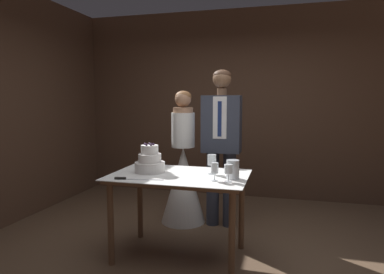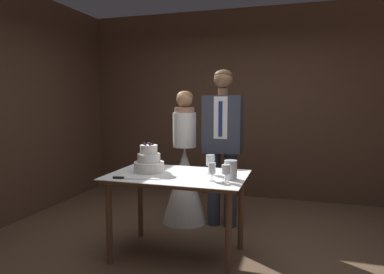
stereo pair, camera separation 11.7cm
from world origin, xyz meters
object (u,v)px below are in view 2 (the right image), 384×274
at_px(bride, 185,175).
at_px(hurricane_candle, 231,170).
at_px(tiered_cake, 149,161).
at_px(cake_knife, 127,178).
at_px(wine_glass_middle, 212,169).
at_px(wine_glass_near, 226,170).
at_px(cake_table, 178,185).
at_px(wine_glass_far, 210,161).
at_px(groom, 223,139).

bearing_deg(bride, hurricane_candle, -52.15).
bearing_deg(tiered_cake, cake_knife, -99.31).
relative_size(wine_glass_middle, bride, 0.10).
distance_m(tiered_cake, wine_glass_near, 0.82).
relative_size(cake_table, wine_glass_far, 6.89).
distance_m(cake_knife, groom, 1.38).
relative_size(tiered_cake, wine_glass_far, 1.57).
bearing_deg(wine_glass_far, hurricane_candle, -32.17).
distance_m(cake_knife, wine_glass_far, 0.78).
height_order(cake_knife, wine_glass_near, wine_glass_near).
bearing_deg(cake_table, wine_glass_near, -18.88).
distance_m(cake_table, wine_glass_middle, 0.45).
bearing_deg(wine_glass_far, wine_glass_middle, -73.07).
distance_m(hurricane_candle, bride, 1.24).
bearing_deg(wine_glass_near, wine_glass_middle, 178.77).
distance_m(tiered_cake, groom, 1.05).
bearing_deg(cake_table, wine_glass_far, 17.94).
relative_size(tiered_cake, groom, 0.16).
distance_m(cake_knife, wine_glass_middle, 0.75).
relative_size(wine_glass_near, hurricane_candle, 0.90).
height_order(cake_table, hurricane_candle, hurricane_candle).
bearing_deg(cake_knife, cake_table, 29.57).
distance_m(wine_glass_middle, groom, 1.09).
xyz_separation_m(cake_table, cake_knife, (-0.36, -0.31, 0.11)).
height_order(wine_glass_middle, wine_glass_far, wine_glass_far).
bearing_deg(hurricane_candle, tiered_cake, 175.09).
bearing_deg(wine_glass_middle, cake_table, 155.99).
xyz_separation_m(cake_table, tiered_cake, (-0.31, 0.03, 0.20)).
bearing_deg(cake_table, cake_knife, -139.27).
bearing_deg(tiered_cake, groom, 58.60).
distance_m(tiered_cake, hurricane_candle, 0.82).
relative_size(wine_glass_far, groom, 0.10).
xyz_separation_m(wine_glass_middle, groom, (-0.14, 1.08, 0.14)).
distance_m(wine_glass_near, wine_glass_middle, 0.12).
relative_size(wine_glass_middle, groom, 0.09).
xyz_separation_m(cake_knife, groom, (0.60, 1.22, 0.24)).
height_order(cake_knife, bride, bride).
distance_m(cake_table, wine_glass_near, 0.55).
distance_m(wine_glass_middle, hurricane_candle, 0.19).
distance_m(cake_knife, wine_glass_near, 0.87).
bearing_deg(cake_table, groom, 75.62).
bearing_deg(wine_glass_middle, hurricane_candle, 41.17).
relative_size(wine_glass_near, wine_glass_far, 0.81).
bearing_deg(wine_glass_middle, cake_knife, -168.63).
height_order(tiered_cake, wine_glass_near, tiered_cake).
bearing_deg(groom, wine_glass_middle, -82.82).
distance_m(wine_glass_far, groom, 0.83).
distance_m(cake_table, tiered_cake, 0.37).
relative_size(hurricane_candle, bride, 0.10).
distance_m(tiered_cake, cake_knife, 0.36).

